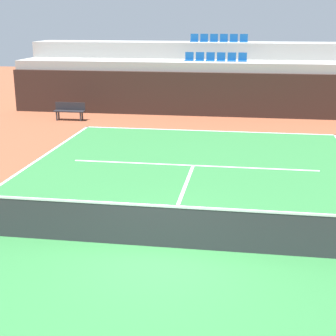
# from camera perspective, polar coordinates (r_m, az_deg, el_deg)

# --- Properties ---
(ground_plane) EXTENTS (80.00, 80.00, 0.00)m
(ground_plane) POSITION_cam_1_polar(r_m,az_deg,el_deg) (11.09, -0.71, -8.92)
(ground_plane) COLOR brown
(court_surface) EXTENTS (11.00, 24.00, 0.01)m
(court_surface) POSITION_cam_1_polar(r_m,az_deg,el_deg) (11.09, -0.71, -8.89)
(court_surface) COLOR #2D7238
(court_surface) RESTS_ON ground_plane
(baseline_far) EXTENTS (11.00, 0.10, 0.00)m
(baseline_far) POSITION_cam_1_polar(r_m,az_deg,el_deg) (22.40, 4.37, 4.20)
(baseline_far) COLOR white
(baseline_far) RESTS_ON court_surface
(service_line_far) EXTENTS (8.26, 0.10, 0.00)m
(service_line_far) POSITION_cam_1_polar(r_m,az_deg,el_deg) (17.04, 2.85, 0.29)
(service_line_far) COLOR white
(service_line_far) RESTS_ON court_surface
(centre_service_line) EXTENTS (0.10, 6.40, 0.00)m
(centre_service_line) POSITION_cam_1_polar(r_m,az_deg,el_deg) (14.01, 1.46, -3.32)
(centre_service_line) COLOR white
(centre_service_line) RESTS_ON court_surface
(back_wall) EXTENTS (20.94, 0.30, 2.18)m
(back_wall) POSITION_cam_1_polar(r_m,az_deg,el_deg) (25.75, 5.08, 8.23)
(back_wall) COLOR black
(back_wall) RESTS_ON ground_plane
(stands_tier_lower) EXTENTS (20.94, 2.40, 2.64)m
(stands_tier_lower) POSITION_cam_1_polar(r_m,az_deg,el_deg) (27.05, 5.29, 9.10)
(stands_tier_lower) COLOR #9E9E99
(stands_tier_lower) RESTS_ON ground_plane
(stands_tier_upper) EXTENTS (20.94, 2.40, 3.50)m
(stands_tier_upper) POSITION_cam_1_polar(r_m,az_deg,el_deg) (29.38, 5.62, 10.52)
(stands_tier_upper) COLOR #9E9E99
(stands_tier_upper) RESTS_ON ground_plane
(seating_row_lower) EXTENTS (3.20, 0.44, 0.44)m
(seating_row_lower) POSITION_cam_1_polar(r_m,az_deg,el_deg) (27.00, 5.38, 12.17)
(seating_row_lower) COLOR #145193
(seating_row_lower) RESTS_ON stands_tier_lower
(seating_row_upper) EXTENTS (3.20, 0.44, 0.44)m
(seating_row_upper) POSITION_cam_1_polar(r_m,az_deg,el_deg) (29.34, 5.74, 14.18)
(seating_row_upper) COLOR #145193
(seating_row_upper) RESTS_ON stands_tier_upper
(tennis_net) EXTENTS (11.08, 0.08, 1.07)m
(tennis_net) POSITION_cam_1_polar(r_m,az_deg,el_deg) (10.88, -0.72, -6.50)
(tennis_net) COLOR black
(tennis_net) RESTS_ON court_surface
(player_bench) EXTENTS (1.50, 0.40, 0.85)m
(player_bench) POSITION_cam_1_polar(r_m,az_deg,el_deg) (25.18, -11.01, 6.46)
(player_bench) COLOR #232328
(player_bench) RESTS_ON ground_plane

